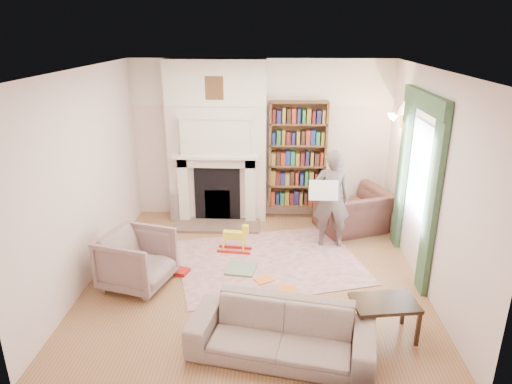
{
  "coord_description": "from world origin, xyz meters",
  "views": [
    {
      "loc": [
        0.25,
        -5.63,
        3.27
      ],
      "look_at": [
        0.0,
        0.25,
        1.15
      ],
      "focal_mm": 32.0,
      "sensor_mm": 36.0,
      "label": 1
    }
  ],
  "objects_px": {
    "paraffin_heater": "(176,205)",
    "man_reading": "(331,199)",
    "sofa": "(281,332)",
    "bookcase": "(298,155)",
    "armchair_reading": "(353,210)",
    "armchair_left": "(137,260)",
    "coffee_table": "(383,319)",
    "rocking_horse": "(234,238)"
  },
  "relations": [
    {
      "from": "paraffin_heater",
      "to": "man_reading",
      "type": "bearing_deg",
      "value": -18.93
    },
    {
      "from": "sofa",
      "to": "bookcase",
      "type": "bearing_deg",
      "value": 96.36
    },
    {
      "from": "armchair_reading",
      "to": "man_reading",
      "type": "relative_size",
      "value": 0.7
    },
    {
      "from": "armchair_left",
      "to": "coffee_table",
      "type": "bearing_deg",
      "value": -91.75
    },
    {
      "from": "bookcase",
      "to": "paraffin_heater",
      "type": "distance_m",
      "value": 2.35
    },
    {
      "from": "armchair_reading",
      "to": "coffee_table",
      "type": "bearing_deg",
      "value": 66.26
    },
    {
      "from": "coffee_table",
      "to": "paraffin_heater",
      "type": "xyz_separation_m",
      "value": [
        -2.99,
        3.19,
        0.05
      ]
    },
    {
      "from": "armchair_reading",
      "to": "rocking_horse",
      "type": "relative_size",
      "value": 2.12
    },
    {
      "from": "paraffin_heater",
      "to": "bookcase",
      "type": "bearing_deg",
      "value": 5.81
    },
    {
      "from": "armchair_reading",
      "to": "sofa",
      "type": "bearing_deg",
      "value": 47.36
    },
    {
      "from": "rocking_horse",
      "to": "armchair_reading",
      "type": "bearing_deg",
      "value": 31.38
    },
    {
      "from": "armchair_reading",
      "to": "man_reading",
      "type": "distance_m",
      "value": 0.86
    },
    {
      "from": "bookcase",
      "to": "rocking_horse",
      "type": "bearing_deg",
      "value": -125.16
    },
    {
      "from": "sofa",
      "to": "paraffin_heater",
      "type": "height_order",
      "value": "sofa"
    },
    {
      "from": "armchair_reading",
      "to": "paraffin_heater",
      "type": "xyz_separation_m",
      "value": [
        -3.1,
        0.31,
        -0.08
      ]
    },
    {
      "from": "armchair_reading",
      "to": "rocking_horse",
      "type": "bearing_deg",
      "value": 3.23
    },
    {
      "from": "bookcase",
      "to": "coffee_table",
      "type": "bearing_deg",
      "value": -76.32
    },
    {
      "from": "armchair_reading",
      "to": "sofa",
      "type": "xyz_separation_m",
      "value": [
        -1.24,
        -3.24,
        -0.08
      ]
    },
    {
      "from": "armchair_left",
      "to": "man_reading",
      "type": "bearing_deg",
      "value": -48.06
    },
    {
      "from": "armchair_reading",
      "to": "bookcase",
      "type": "bearing_deg",
      "value": -51.08
    },
    {
      "from": "man_reading",
      "to": "coffee_table",
      "type": "bearing_deg",
      "value": 99.26
    },
    {
      "from": "coffee_table",
      "to": "rocking_horse",
      "type": "relative_size",
      "value": 1.35
    },
    {
      "from": "armchair_left",
      "to": "rocking_horse",
      "type": "bearing_deg",
      "value": -33.87
    },
    {
      "from": "bookcase",
      "to": "armchair_left",
      "type": "bearing_deg",
      "value": -132.06
    },
    {
      "from": "bookcase",
      "to": "man_reading",
      "type": "bearing_deg",
      "value": -66.74
    },
    {
      "from": "armchair_reading",
      "to": "armchair_left",
      "type": "xyz_separation_m",
      "value": [
        -3.14,
        -1.92,
        0.02
      ]
    },
    {
      "from": "coffee_table",
      "to": "rocking_horse",
      "type": "xyz_separation_m",
      "value": [
        -1.83,
        1.98,
        0.0
      ]
    },
    {
      "from": "man_reading",
      "to": "armchair_reading",
      "type": "bearing_deg",
      "value": -126.22
    },
    {
      "from": "armchair_reading",
      "to": "coffee_table",
      "type": "relative_size",
      "value": 1.57
    },
    {
      "from": "coffee_table",
      "to": "paraffin_heater",
      "type": "height_order",
      "value": "paraffin_heater"
    },
    {
      "from": "rocking_horse",
      "to": "sofa",
      "type": "bearing_deg",
      "value": -66.88
    },
    {
      "from": "bookcase",
      "to": "armchair_left",
      "type": "height_order",
      "value": "bookcase"
    },
    {
      "from": "rocking_horse",
      "to": "coffee_table",
      "type": "bearing_deg",
      "value": -40.71
    },
    {
      "from": "armchair_left",
      "to": "sofa",
      "type": "height_order",
      "value": "armchair_left"
    },
    {
      "from": "sofa",
      "to": "coffee_table",
      "type": "xyz_separation_m",
      "value": [
        1.14,
        0.36,
        -0.05
      ]
    },
    {
      "from": "armchair_reading",
      "to": "armchair_left",
      "type": "height_order",
      "value": "armchair_left"
    },
    {
      "from": "bookcase",
      "to": "coffee_table",
      "type": "height_order",
      "value": "bookcase"
    },
    {
      "from": "coffee_table",
      "to": "paraffin_heater",
      "type": "distance_m",
      "value": 4.37
    },
    {
      "from": "bookcase",
      "to": "sofa",
      "type": "xyz_separation_m",
      "value": [
        -0.31,
        -3.76,
        -0.9
      ]
    },
    {
      "from": "bookcase",
      "to": "armchair_reading",
      "type": "relative_size",
      "value": 1.68
    },
    {
      "from": "sofa",
      "to": "coffee_table",
      "type": "bearing_deg",
      "value": 28.39
    },
    {
      "from": "armchair_left",
      "to": "sofa",
      "type": "bearing_deg",
      "value": -108.93
    }
  ]
}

